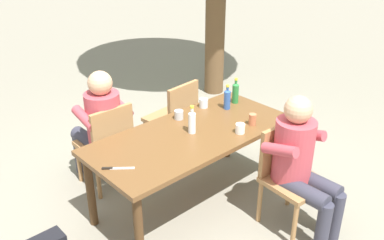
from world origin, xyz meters
The scene contains 15 objects.
ground_plane centered at (0.00, 0.00, 0.00)m, with size 24.00×24.00×0.00m, color gray.
dining_table centered at (0.00, 0.00, 0.64)m, with size 1.83×0.84×0.72m.
chair_far_left centered at (-0.41, 0.72, 0.49)m, with size 0.45×0.45×0.87m.
chair_near_right centered at (0.42, -0.72, 0.49)m, with size 0.48×0.48×0.87m.
chair_far_right centered at (0.42, 0.72, 0.49)m, with size 0.48×0.48×0.87m.
person_in_white_shirt centered at (-0.41, 0.83, 0.66)m, with size 0.47×0.62×1.18m.
person_in_plaid_shirt centered at (0.41, -0.83, 0.66)m, with size 0.47×0.62×1.18m.
bottle_blue centered at (0.58, 0.14, 0.83)m, with size 0.06×0.06×0.24m.
bottle_clear centered at (0.00, 0.00, 0.83)m, with size 0.06×0.06×0.25m.
bottle_green centered at (0.74, 0.18, 0.83)m, with size 0.06×0.06×0.26m.
cup_terracotta centered at (0.50, -0.25, 0.77)m, with size 0.07×0.07×0.10m, color #BC6B47.
cup_white centered at (0.30, -0.28, 0.77)m, with size 0.08×0.08×0.08m, color white.
cup_steel centered at (0.09, 0.28, 0.76)m, with size 0.08×0.08×0.08m, color #B2B7BC.
cup_glass centered at (0.44, 0.31, 0.77)m, with size 0.08×0.08×0.09m, color silver.
table_knife centered at (-0.80, -0.04, 0.73)m, with size 0.20×0.17×0.01m.
Camera 1 is at (-2.13, -2.33, 2.41)m, focal length 39.16 mm.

